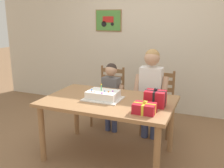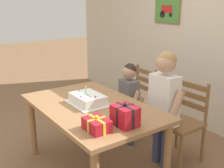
{
  "view_description": "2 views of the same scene",
  "coord_description": "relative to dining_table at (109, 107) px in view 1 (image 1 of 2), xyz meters",
  "views": [
    {
      "loc": [
        1.14,
        -2.68,
        1.69
      ],
      "look_at": [
        -0.0,
        0.12,
        0.9
      ],
      "focal_mm": 41.34,
      "sensor_mm": 36.0,
      "label": 1
    },
    {
      "loc": [
        2.31,
        -1.39,
        1.77
      ],
      "look_at": [
        0.0,
        0.24,
        0.93
      ],
      "focal_mm": 45.22,
      "sensor_mm": 36.0,
      "label": 2
    }
  ],
  "objects": [
    {
      "name": "gift_box_red_large",
      "position": [
        0.51,
        -0.27,
        0.14
      ],
      "size": [
        0.23,
        0.17,
        0.14
      ],
      "color": "red",
      "rests_on": "dining_table"
    },
    {
      "name": "birthday_cake",
      "position": [
        -0.07,
        -0.01,
        0.14
      ],
      "size": [
        0.44,
        0.34,
        0.19
      ],
      "color": "white",
      "rests_on": "dining_table"
    },
    {
      "name": "chair_right",
      "position": [
        0.4,
        0.93,
        -0.18
      ],
      "size": [
        0.43,
        0.43,
        0.92
      ],
      "color": "brown",
      "rests_on": "ground"
    },
    {
      "name": "back_wall",
      "position": [
        -0.0,
        1.86,
        0.65
      ],
      "size": [
        6.4,
        0.11,
        2.6
      ],
      "color": "beige",
      "rests_on": "ground"
    },
    {
      "name": "ground_plane",
      "position": [
        0.0,
        0.0,
        -0.65
      ],
      "size": [
        20.0,
        20.0,
        0.0
      ],
      "primitive_type": "plane",
      "color": "#846042"
    },
    {
      "name": "child_older",
      "position": [
        0.34,
        0.68,
        0.13
      ],
      "size": [
        0.46,
        0.26,
        1.28
      ],
      "color": "#38426B",
      "rests_on": "ground"
    },
    {
      "name": "gift_box_beside_cake",
      "position": [
        0.56,
        -0.02,
        0.18
      ],
      "size": [
        0.23,
        0.18,
        0.21
      ],
      "color": "red",
      "rests_on": "dining_table"
    },
    {
      "name": "dining_table",
      "position": [
        0.0,
        0.0,
        0.0
      ],
      "size": [
        1.54,
        0.96,
        0.74
      ],
      "color": "#9E7047",
      "rests_on": "ground"
    },
    {
      "name": "chair_left",
      "position": [
        -0.4,
        0.93,
        -0.18
      ],
      "size": [
        0.44,
        0.44,
        0.92
      ],
      "color": "brown",
      "rests_on": "ground"
    },
    {
      "name": "child_younger",
      "position": [
        -0.25,
        0.68,
        -0.01
      ],
      "size": [
        0.39,
        0.23,
        1.05
      ],
      "color": "#38426B",
      "rests_on": "ground"
    }
  ]
}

